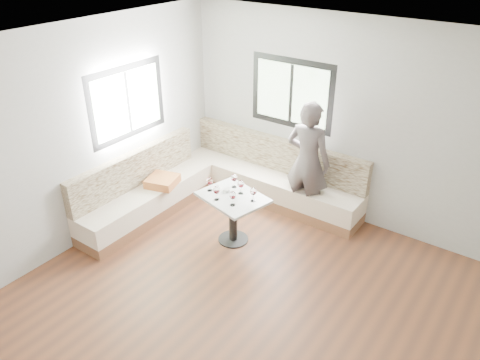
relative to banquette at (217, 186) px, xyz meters
The scene contains 11 objects.
room 2.42m from the banquette, 45.80° to the right, with size 5.01×5.01×2.81m.
banquette is the anchor object (origin of this frame).
table 0.94m from the banquette, 38.67° to the right, with size 0.96×0.82×0.68m.
person 1.41m from the banquette, 22.45° to the left, with size 0.64×0.42×1.75m, color #504747.
olive_ramekin 0.86m from the banquette, 42.02° to the right, with size 0.10×0.10×0.04m.
wine_glass_a 0.89m from the banquette, 58.41° to the right, with size 0.09×0.09×0.19m.
wine_glass_b 1.09m from the banquette, 51.67° to the right, with size 0.09×0.09×0.19m.
wine_glass_c 1.23m from the banquette, 41.60° to the right, with size 0.09×0.09×0.19m.
wine_glass_d 1.01m from the banquette, 31.19° to the right, with size 0.09×0.09×0.19m.
wine_glass_e 1.22m from the banquette, 27.63° to the right, with size 0.09×0.09×0.19m.
wine_glass_f 0.85m from the banquette, 32.25° to the right, with size 0.09×0.09×0.19m.
Camera 1 is at (2.20, -3.06, 3.72)m, focal length 35.00 mm.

